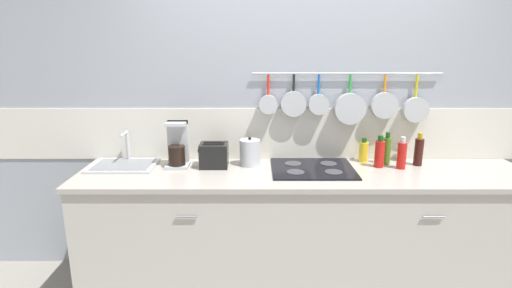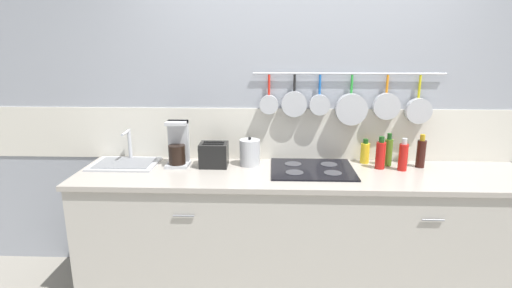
{
  "view_description": "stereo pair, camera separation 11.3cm",
  "coord_description": "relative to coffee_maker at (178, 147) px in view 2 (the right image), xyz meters",
  "views": [
    {
      "loc": [
        -0.35,
        -2.71,
        1.83
      ],
      "look_at": [
        -0.34,
        0.0,
        1.13
      ],
      "focal_mm": 28.0,
      "sensor_mm": 36.0,
      "label": 1
    },
    {
      "loc": [
        -0.24,
        -2.7,
        1.83
      ],
      "look_at": [
        -0.34,
        0.0,
        1.13
      ],
      "focal_mm": 28.0,
      "sensor_mm": 36.0,
      "label": 2
    }
  ],
  "objects": [
    {
      "name": "ground_plane",
      "position": [
        0.93,
        -0.15,
        -1.06
      ],
      "size": [
        12.0,
        12.0,
        0.0
      ],
      "primitive_type": "plane",
      "color": "gray"
    },
    {
      "name": "wall_back",
      "position": [
        0.93,
        0.23,
        0.22
      ],
      "size": [
        7.2,
        0.15,
        2.6
      ],
      "color": "#999EA8",
      "rests_on": "ground_plane"
    },
    {
      "name": "cabinet_base",
      "position": [
        0.93,
        -0.15,
        -0.61
      ],
      "size": [
        3.2,
        0.65,
        0.88
      ],
      "color": "#B7B2A8",
      "rests_on": "ground_plane"
    },
    {
      "name": "countertop",
      "position": [
        0.93,
        -0.15,
        -0.16
      ],
      "size": [
        3.24,
        0.67,
        0.03
      ],
      "color": "#A59E93",
      "rests_on": "cabinet_base"
    },
    {
      "name": "sink_basin",
      "position": [
        -0.41,
        -0.0,
        -0.12
      ],
      "size": [
        0.48,
        0.36,
        0.24
      ],
      "color": "#B7BABF",
      "rests_on": "countertop"
    },
    {
      "name": "coffee_maker",
      "position": [
        0.0,
        0.0,
        0.0
      ],
      "size": [
        0.17,
        0.17,
        0.34
      ],
      "color": "#B7BABF",
      "rests_on": "countertop"
    },
    {
      "name": "toaster",
      "position": [
        0.27,
        -0.02,
        -0.05
      ],
      "size": [
        0.22,
        0.17,
        0.18
      ],
      "color": "black",
      "rests_on": "countertop"
    },
    {
      "name": "kettle",
      "position": [
        0.54,
        0.03,
        -0.04
      ],
      "size": [
        0.15,
        0.15,
        0.22
      ],
      "color": "#B7BABF",
      "rests_on": "countertop"
    },
    {
      "name": "cooktop",
      "position": [
        1.0,
        -0.08,
        -0.13
      ],
      "size": [
        0.6,
        0.5,
        0.01
      ],
      "color": "black",
      "rests_on": "countertop"
    },
    {
      "name": "bottle_cooking_wine",
      "position": [
        1.41,
        0.12,
        -0.06
      ],
      "size": [
        0.07,
        0.07,
        0.19
      ],
      "color": "yellow",
      "rests_on": "countertop"
    },
    {
      "name": "bottle_olive_oil",
      "position": [
        1.5,
        -0.02,
        -0.03
      ],
      "size": [
        0.07,
        0.07,
        0.24
      ],
      "color": "red",
      "rests_on": "countertop"
    },
    {
      "name": "bottle_dish_soap",
      "position": [
        1.57,
        0.06,
        -0.03
      ],
      "size": [
        0.06,
        0.06,
        0.25
      ],
      "color": "#4C721E",
      "rests_on": "countertop"
    },
    {
      "name": "bottle_sesame_oil",
      "position": [
        1.65,
        -0.06,
        -0.03
      ],
      "size": [
        0.06,
        0.06,
        0.24
      ],
      "color": "red",
      "rests_on": "countertop"
    },
    {
      "name": "bottle_hot_sauce",
      "position": [
        1.72,
        0.14,
        -0.07
      ],
      "size": [
        0.07,
        0.07,
        0.15
      ],
      "color": "#BFB799",
      "rests_on": "countertop"
    },
    {
      "name": "bottle_vinegar",
      "position": [
        1.8,
        0.02,
        -0.03
      ],
      "size": [
        0.06,
        0.06,
        0.25
      ],
      "color": "#33140F",
      "rests_on": "countertop"
    }
  ]
}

